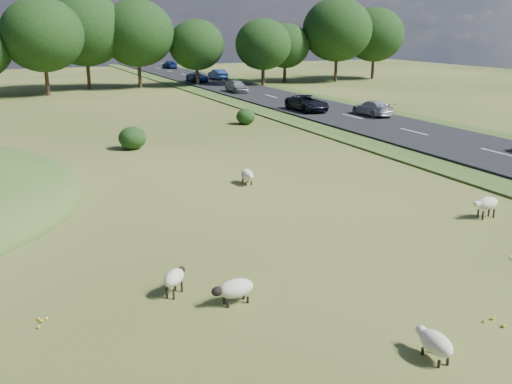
% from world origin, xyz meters
% --- Properties ---
extents(ground, '(160.00, 160.00, 0.00)m').
position_xyz_m(ground, '(0.00, 20.00, 0.00)').
color(ground, '#384A17').
rests_on(ground, ground).
extents(road, '(8.00, 150.00, 0.25)m').
position_xyz_m(road, '(20.00, 30.00, 0.12)').
color(road, black).
rests_on(road, ground).
extents(treeline, '(96.28, 14.66, 11.70)m').
position_xyz_m(treeline, '(-1.06, 55.44, 6.57)').
color(treeline, black).
rests_on(treeline, ground).
extents(shrubs, '(26.38, 12.10, 1.46)m').
position_xyz_m(shrubs, '(-2.68, 24.86, 0.70)').
color(shrubs, black).
rests_on(shrubs, ground).
extents(sheep_0, '(1.25, 0.57, 0.91)m').
position_xyz_m(sheep_0, '(10.45, -0.26, 0.63)').
color(sheep_0, beige).
rests_on(sheep_0, ground).
extents(sheep_1, '(0.70, 1.33, 0.75)m').
position_xyz_m(sheep_1, '(3.60, 8.64, 0.47)').
color(sheep_1, beige).
rests_on(sheep_1, ground).
extents(sheep_2, '(1.00, 1.02, 0.79)m').
position_xyz_m(sheep_2, '(-3.21, -1.77, 0.55)').
color(sheep_2, beige).
rests_on(sheep_2, ground).
extents(sheep_3, '(0.57, 1.23, 0.71)m').
position_xyz_m(sheep_3, '(1.43, -7.59, 0.45)').
color(sheep_3, beige).
rests_on(sheep_3, ground).
extents(sheep_4, '(1.30, 0.63, 0.75)m').
position_xyz_m(sheep_4, '(-1.82, -3.03, 0.47)').
color(sheep_4, beige).
rests_on(sheep_4, ground).
extents(car_0, '(1.86, 4.58, 1.33)m').
position_xyz_m(car_0, '(21.90, 86.83, 0.91)').
color(car_0, navy).
rests_on(car_0, road).
extents(car_1, '(1.80, 4.43, 1.29)m').
position_xyz_m(car_1, '(21.90, 23.86, 0.89)').
color(car_1, silver).
rests_on(car_1, road).
extents(car_3, '(2.08, 4.51, 1.25)m').
position_xyz_m(car_3, '(18.10, 59.69, 0.88)').
color(car_3, navy).
rests_on(car_3, road).
extents(car_4, '(2.33, 5.04, 1.40)m').
position_xyz_m(car_4, '(18.10, 28.56, 0.95)').
color(car_4, black).
rests_on(car_4, road).
extents(car_5, '(1.64, 4.08, 1.39)m').
position_xyz_m(car_5, '(18.10, 45.35, 0.95)').
color(car_5, '#95989C').
rests_on(car_5, road).
extents(car_6, '(1.53, 4.39, 1.45)m').
position_xyz_m(car_6, '(21.90, 61.78, 0.97)').
color(car_6, navy).
rests_on(car_6, road).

